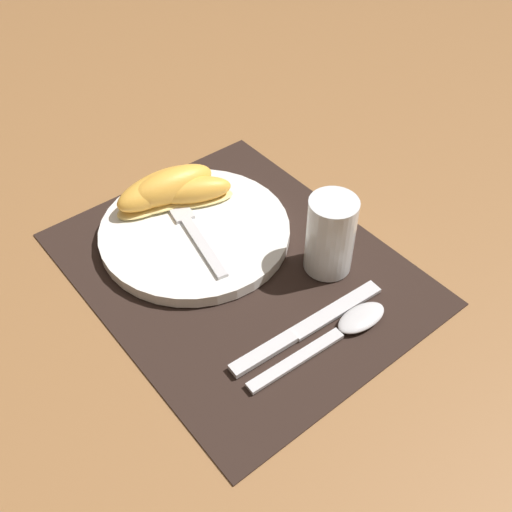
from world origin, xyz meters
TOP-DOWN VIEW (x-y plane):
  - ground_plane at (0.00, 0.00)m, footprint 3.00×3.00m
  - placemat at (0.00, 0.00)m, footprint 0.44×0.36m
  - plate at (-0.08, -0.01)m, footprint 0.25×0.25m
  - juice_glass at (0.07, 0.09)m, footprint 0.06×0.06m
  - knife at (0.13, -0.00)m, footprint 0.03×0.21m
  - spoon at (0.16, 0.03)m, footprint 0.04×0.19m
  - fork at (-0.09, -0.01)m, footprint 0.19×0.06m
  - citrus_wedge_0 at (-0.13, 0.02)m, footprint 0.09×0.12m
  - citrus_wedge_1 at (-0.15, 0.00)m, footprint 0.06×0.13m
  - citrus_wedge_2 at (-0.16, -0.02)m, footprint 0.05×0.13m

SIDE VIEW (x-z plane):
  - ground_plane at x=0.00m, z-range 0.00..0.00m
  - placemat at x=0.00m, z-range 0.00..0.00m
  - knife at x=0.13m, z-range 0.00..0.01m
  - spoon at x=0.16m, z-range 0.00..0.01m
  - plate at x=-0.08m, z-range 0.00..0.02m
  - fork at x=-0.09m, z-range 0.02..0.02m
  - citrus_wedge_0 at x=-0.13m, z-range 0.02..0.05m
  - citrus_wedge_2 at x=-0.16m, z-range 0.02..0.06m
  - citrus_wedge_1 at x=-0.15m, z-range 0.02..0.06m
  - juice_glass at x=0.07m, z-range 0.00..0.10m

